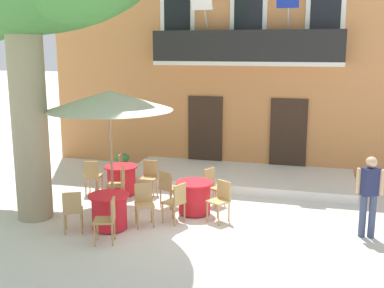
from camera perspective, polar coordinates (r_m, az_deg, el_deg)
The scene contains 21 objects.
ground_plane at distance 10.54m, azimuth -0.47°, elevation -9.60°, with size 120.00×120.00×0.00m, color silver.
building_facade at distance 16.59m, azimuth 7.83°, elevation 11.23°, with size 13.00×5.09×7.50m.
entrance_step_platform at distance 13.79m, azimuth 5.51°, elevation -3.98°, with size 6.47×2.70×0.25m, color silver.
cafe_table_near_tree at distance 12.63m, azimuth -8.50°, elevation -4.26°, with size 0.86×0.86×0.76m.
cafe_chair_near_tree_0 at distance 12.73m, azimuth -11.88°, elevation -3.61°, with size 0.46×0.46×0.91m.
cafe_chair_near_tree_1 at distance 11.87m, azimuth -8.81°, elevation -4.60°, with size 0.48×0.48×0.91m.
cafe_chair_near_tree_2 at distance 12.43m, azimuth -5.13°, elevation -3.77°, with size 0.43×0.43×0.91m.
cafe_chair_near_tree_3 at distance 13.32m, azimuth -8.13°, elevation -2.81°, with size 0.47×0.47×0.91m.
cafe_table_middle at distance 10.29m, azimuth -9.91°, elevation -7.98°, with size 0.86×0.86×0.76m.
cafe_chair_middle_0 at distance 9.53m, azimuth -10.07°, elevation -8.70°, with size 0.50×0.50×0.91m.
cafe_chair_middle_1 at distance 10.38m, azimuth -5.80°, elevation -6.89°, with size 0.54×0.54×0.91m.
cafe_chair_middle_2 at distance 10.94m, azimuth -10.86°, elevation -6.06°, with size 0.55×0.55×0.91m.
cafe_chair_middle_3 at distance 10.19m, azimuth -14.18°, elevation -7.55°, with size 0.54×0.54×0.91m.
cafe_table_front at distance 11.05m, azimuth 0.30°, elevation -6.43°, with size 0.86×0.86×0.76m.
cafe_chair_front_0 at distance 10.56m, azimuth 3.46°, elevation -6.52°, with size 0.55×0.55×0.91m.
cafe_chair_front_1 at distance 11.60m, azimuth 2.48°, elevation -4.85°, with size 0.54×0.54×0.91m.
cafe_chair_front_2 at distance 11.42m, azimuth -2.86°, elevation -5.12°, with size 0.53×0.53×0.91m.
cafe_chair_front_3 at distance 10.40m, azimuth -1.92°, elevation -6.79°, with size 0.52×0.52×0.91m.
cafe_umbrella at distance 10.95m, azimuth -9.91°, elevation 5.13°, with size 2.90×2.90×2.85m.
ground_planter_left at distance 14.73m, azimuth -8.37°, elevation -2.14°, with size 0.45×0.45×0.62m.
pedestrian_near_entrance at distance 10.18m, azimuth 20.55°, elevation -5.45°, with size 0.53×0.37×1.68m.
Camera 1 is at (2.73, -9.45, 3.79)m, focal length 44.33 mm.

